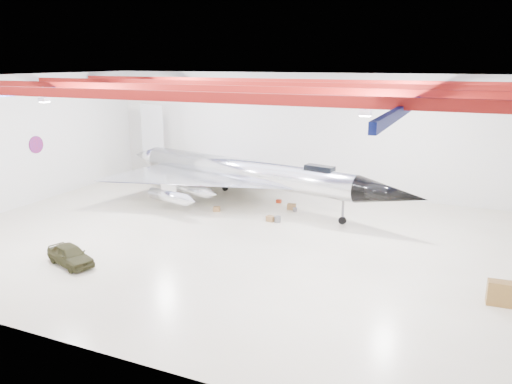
% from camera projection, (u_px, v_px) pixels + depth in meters
% --- Properties ---
extents(floor, '(40.00, 40.00, 0.00)m').
position_uv_depth(floor, '(233.00, 238.00, 34.94)').
color(floor, beige).
rests_on(floor, ground).
extents(wall_back, '(40.00, 0.00, 40.00)m').
position_uv_depth(wall_back, '(303.00, 133.00, 46.82)').
color(wall_back, silver).
rests_on(wall_back, floor).
extents(wall_left, '(0.00, 30.00, 30.00)m').
position_uv_depth(wall_left, '(16.00, 142.00, 41.32)').
color(wall_left, silver).
rests_on(wall_left, floor).
extents(ceiling, '(40.00, 40.00, 0.00)m').
position_uv_depth(ceiling, '(231.00, 77.00, 32.14)').
color(ceiling, '#0A0F38').
rests_on(ceiling, wall_back).
extents(ceiling_structure, '(39.50, 29.50, 1.08)m').
position_uv_depth(ceiling_structure, '(231.00, 88.00, 32.31)').
color(ceiling_structure, maroon).
rests_on(ceiling_structure, ceiling).
extents(wall_roundel, '(0.10, 1.50, 1.50)m').
position_uv_depth(wall_roundel, '(36.00, 145.00, 43.19)').
color(wall_roundel, '#B21414').
rests_on(wall_roundel, wall_left).
extents(jet_aircraft, '(29.13, 19.90, 8.02)m').
position_uv_depth(jet_aircraft, '(243.00, 174.00, 42.63)').
color(jet_aircraft, silver).
rests_on(jet_aircraft, floor).
extents(jeep, '(3.99, 2.61, 1.26)m').
position_uv_depth(jeep, '(70.00, 255.00, 30.25)').
color(jeep, '#323119').
rests_on(jeep, floor).
extents(desk, '(1.42, 0.78, 1.26)m').
position_uv_depth(desk, '(501.00, 293.00, 25.24)').
color(desk, brown).
rests_on(desk, floor).
extents(crate_ply, '(0.65, 0.58, 0.38)m').
position_uv_depth(crate_ply, '(217.00, 209.00, 41.14)').
color(crate_ply, olive).
rests_on(crate_ply, floor).
extents(toolbox_red, '(0.43, 0.34, 0.29)m').
position_uv_depth(toolbox_red, '(279.00, 201.00, 43.61)').
color(toolbox_red, maroon).
rests_on(toolbox_red, floor).
extents(engine_drum, '(0.60, 0.60, 0.46)m').
position_uv_depth(engine_drum, '(278.00, 219.00, 38.34)').
color(engine_drum, '#59595B').
rests_on(engine_drum, floor).
extents(parts_bin, '(0.69, 0.57, 0.46)m').
position_uv_depth(parts_bin, '(291.00, 207.00, 41.69)').
color(parts_bin, olive).
rests_on(parts_bin, floor).
extents(oil_barrel, '(0.68, 0.58, 0.42)m').
position_uv_depth(oil_barrel, '(271.00, 219.00, 38.57)').
color(oil_barrel, olive).
rests_on(oil_barrel, floor).
extents(spares_box, '(0.39, 0.39, 0.31)m').
position_uv_depth(spares_box, '(295.00, 209.00, 41.14)').
color(spares_box, '#59595B').
rests_on(spares_box, floor).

